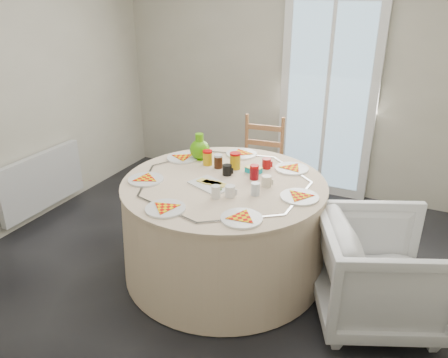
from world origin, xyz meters
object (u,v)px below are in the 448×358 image
at_px(radiator, 42,181).
at_px(table, 224,228).
at_px(green_pitcher, 200,149).
at_px(wooden_chair, 259,167).
at_px(armchair, 380,269).

bearing_deg(radiator, table, -1.41).
bearing_deg(green_pitcher, radiator, -167.36).
relative_size(wooden_chair, armchair, 1.18).
relative_size(table, wooden_chair, 1.66).
bearing_deg(table, wooden_chair, 96.54).
height_order(table, green_pitcher, green_pitcher).
bearing_deg(armchair, green_pitcher, 52.26).
bearing_deg(table, armchair, -3.31).
height_order(radiator, table, table).
xyz_separation_m(armchair, green_pitcher, (-1.58, 0.41, 0.48)).
relative_size(table, green_pitcher, 7.31).
height_order(wooden_chair, armchair, wooden_chair).
relative_size(radiator, table, 0.63).
xyz_separation_m(wooden_chair, green_pitcher, (-0.26, -0.74, 0.40)).
xyz_separation_m(table, armchair, (1.19, -0.07, 0.02)).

